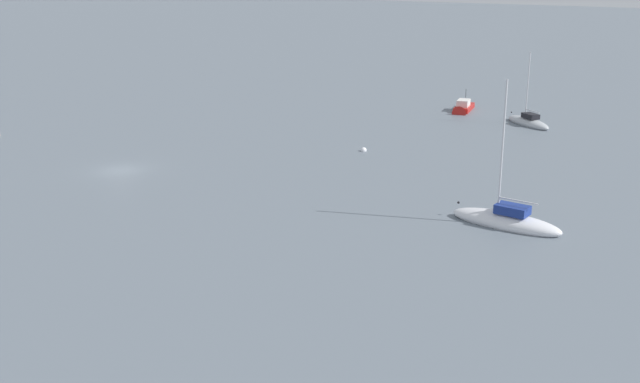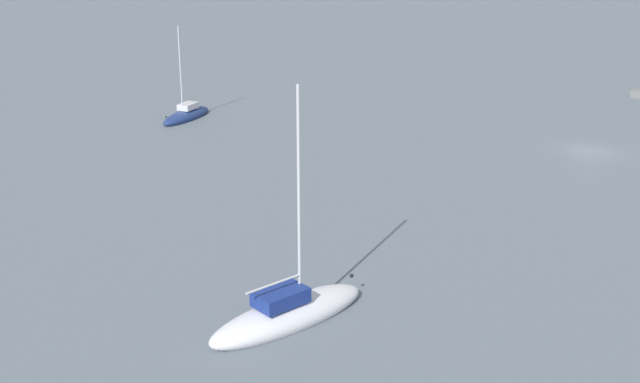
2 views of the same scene
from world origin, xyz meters
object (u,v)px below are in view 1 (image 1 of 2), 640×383
sailboat_white_mid (506,221)px  mooring_buoy_mid (364,150)px  sailboat_grey_near (528,122)px  motorboat_red_mid (463,109)px

sailboat_white_mid → mooring_buoy_mid: sailboat_white_mid is taller
sailboat_grey_near → mooring_buoy_mid: bearing=-170.6°
motorboat_red_mid → mooring_buoy_mid: (24.21, -2.61, -0.24)m
sailboat_grey_near → motorboat_red_mid: (-4.21, -9.12, 0.00)m
sailboat_white_mid → mooring_buoy_mid: bearing=58.4°
sailboat_grey_near → motorboat_red_mid: size_ratio=1.45×
sailboat_white_mid → motorboat_red_mid: (-39.81, -15.79, -0.07)m
sailboat_white_mid → motorboat_red_mid: sailboat_white_mid is taller
sailboat_grey_near → mooring_buoy_mid: size_ratio=14.44×
sailboat_grey_near → mooring_buoy_mid: 23.19m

